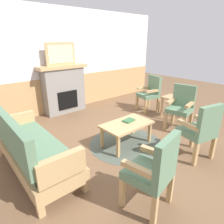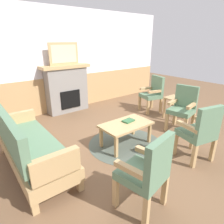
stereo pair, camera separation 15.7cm
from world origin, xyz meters
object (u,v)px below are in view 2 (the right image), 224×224
armchair_near_fireplace (183,106)px  armchair_by_window_left (153,92)px  fireplace (67,88)px  side_table (175,102)px  armchair_front_left (200,131)px  coffee_table (126,126)px  couch (30,147)px  armchair_front_center (147,170)px  framed_picture (64,54)px  book_on_table (128,121)px

armchair_near_fireplace → armchair_by_window_left: size_ratio=1.00×
fireplace → side_table: size_ratio=2.36×
fireplace → side_table: 2.89m
side_table → armchair_front_left: bearing=-133.9°
coffee_table → couch: bearing=168.8°
armchair_front_left → side_table: size_ratio=1.78×
armchair_by_window_left → side_table: bearing=-88.2°
fireplace → armchair_by_window_left: fireplace is taller
armchair_front_center → armchair_front_left: bearing=6.1°
fireplace → side_table: bearing=-49.3°
framed_picture → armchair_front_left: bearing=-80.3°
coffee_table → armchair_front_center: bearing=-123.4°
framed_picture → armchair_near_fireplace: bearing=-61.5°
book_on_table → armchair_by_window_left: (1.75, 0.88, 0.08)m
armchair_near_fireplace → armchair_front_center: bearing=-156.1°
book_on_table → armchair_front_center: armchair_front_center is taller
fireplace → coffee_table: fireplace is taller
couch → coffee_table: 1.67m
armchair_near_fireplace → armchair_front_left: size_ratio=1.00×
armchair_by_window_left → armchair_front_center: (-2.67, -2.19, 0.00)m
armchair_front_left → side_table: armchair_front_left is taller
armchair_front_center → framed_picture: bearing=77.4°
armchair_by_window_left → armchair_front_center: same height
armchair_front_left → couch: bearing=147.3°
book_on_table → fireplace: bearing=92.7°
framed_picture → armchair_near_fireplace: framed_picture is taller
couch → book_on_table: size_ratio=8.02×
side_table → armchair_near_fireplace: bearing=-132.1°
couch → armchair_front_left: same height
armchair_near_fireplace → fireplace: bearing=118.5°
armchair_by_window_left → armchair_front_left: same height
couch → side_table: bearing=-1.6°
coffee_table → book_on_table: 0.13m
fireplace → armchair_front_left: fireplace is taller
armchair_by_window_left → armchair_front_left: (-1.26, -2.04, 0.00)m
fireplace → armchair_front_left: bearing=-80.3°
coffee_table → armchair_front_center: armchair_front_center is taller
book_on_table → armchair_front_left: size_ratio=0.23×
book_on_table → armchair_by_window_left: bearing=26.9°
couch → armchair_by_window_left: 3.54m
armchair_front_left → side_table: bearing=46.1°
armchair_front_center → side_table: bearing=28.8°
framed_picture → armchair_front_center: bearing=-102.6°
book_on_table → armchair_front_left: armchair_front_left is taller
armchair_front_left → armchair_front_center: 1.42m
couch → armchair_by_window_left: same height
coffee_table → armchair_front_center: (-0.83, -1.26, 0.15)m
framed_picture → armchair_by_window_left: bearing=-38.5°
coffee_table → armchair_near_fireplace: bearing=-10.0°
framed_picture → coffee_table: (0.01, -2.41, -1.17)m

